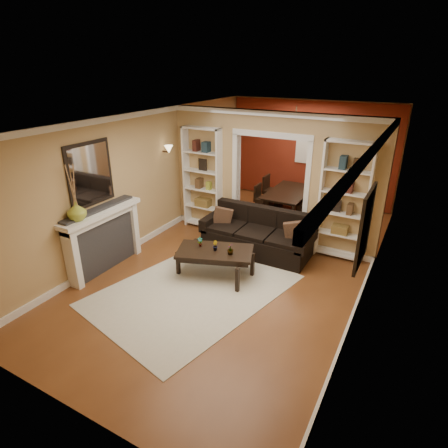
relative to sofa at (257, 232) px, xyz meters
The scene contains 30 objects.
floor 0.63m from the sofa, 98.33° to the right, with size 8.00×8.00×0.00m, color brown.
ceiling 2.31m from the sofa, 98.33° to the right, with size 8.00×8.00×0.00m, color white.
wall_back 3.67m from the sofa, 91.06° to the left, with size 8.00×8.00×0.00m, color tan.
wall_front 4.54m from the sofa, 90.85° to the right, with size 8.00×8.00×0.00m, color tan.
wall_left 2.53m from the sofa, 169.00° to the right, with size 8.00×8.00×0.00m, color tan.
wall_right 2.41m from the sofa, 11.64° to the right, with size 8.00×8.00×0.00m, color tan.
partition_wall 1.19m from the sofa, 95.02° to the left, with size 4.50×0.15×2.70m, color tan.
red_back_panel 3.63m from the sofa, 91.07° to the left, with size 4.44×0.04×2.64m, color maroon.
dining_window 3.66m from the sofa, 91.08° to the left, with size 0.78×0.03×0.98m, color #8CA5CC.
area_rug 1.89m from the sofa, 100.67° to the right, with size 2.33×3.26×0.01m, color beige.
sofa is the anchor object (origin of this frame).
pillow_left 0.80m from the sofa, behind, with size 0.38×0.11×0.38m, color brown.
pillow_right 0.80m from the sofa, ahead, with size 0.40×0.11×0.40m, color brown.
coffee_table 1.24m from the sofa, 103.35° to the right, with size 1.32×0.72×0.50m, color black.
plant_left 1.34m from the sofa, 116.35° to the right, with size 0.09×0.06×0.18m, color #336626.
plant_center 1.24m from the sofa, 103.35° to the right, with size 0.10×0.08×0.18m, color #336626.
plant_right 1.21m from the sofa, 88.82° to the right, with size 0.11×0.11×0.20m, color #336626.
bookshelf_left 1.86m from the sofa, 160.26° to the left, with size 0.90×0.30×2.30m, color white.
bookshelf_right 1.75m from the sofa, 21.35° to the left, with size 0.90×0.30×2.30m, color white.
fireplace 2.91m from the sofa, 137.87° to the right, with size 0.32×1.70×1.16m, color white.
vase 3.38m from the sofa, 131.32° to the right, with size 0.31×0.31×0.32m, color #95A535.
mirror 3.31m from the sofa, 139.66° to the right, with size 0.03×0.95×1.10m, color silver.
wall_sconce 2.62m from the sofa, behind, with size 0.18×0.18×0.22m, color #FFE0A5.
framed_art 2.82m from the sofa, 34.07° to the right, with size 0.04×0.85×1.05m, color black.
dining_table 2.33m from the sofa, 93.50° to the left, with size 0.94×1.69×0.60m, color black.
dining_chair_nw 2.14m from the sofa, 108.91° to the left, with size 0.38×0.38×0.77m, color black.
dining_chair_ne 2.06m from the sofa, 78.57° to the left, with size 0.43×0.43×0.87m, color black.
dining_chair_sw 2.71m from the sofa, 104.80° to the left, with size 0.42×0.42×0.85m, color black.
dining_chair_se 2.65m from the sofa, 81.14° to the left, with size 0.40×0.40×0.80m, color black.
chandelier 2.76m from the sofa, 91.68° to the left, with size 0.50×0.50×0.30m, color #3A281A.
Camera 1 is at (2.76, -5.82, 3.54)m, focal length 30.00 mm.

